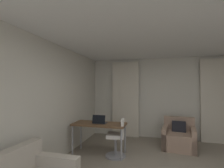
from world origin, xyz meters
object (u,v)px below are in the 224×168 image
at_px(desk_chair, 117,140).
at_px(laptop, 100,122).
at_px(desk, 99,126).
at_px(armchair, 179,138).

distance_m(desk_chair, laptop, 0.60).
xyz_separation_m(desk, laptop, (0.02, -0.03, 0.12)).
bearing_deg(desk_chair, laptop, 178.27).
bearing_deg(armchair, laptop, -153.59).
height_order(armchair, desk_chair, desk_chair).
height_order(desk, desk_chair, desk_chair).
bearing_deg(laptop, desk, 126.03).
xyz_separation_m(armchair, laptop, (-1.94, -0.96, 0.52)).
distance_m(armchair, laptop, 2.23).
distance_m(armchair, desk_chair, 1.79).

